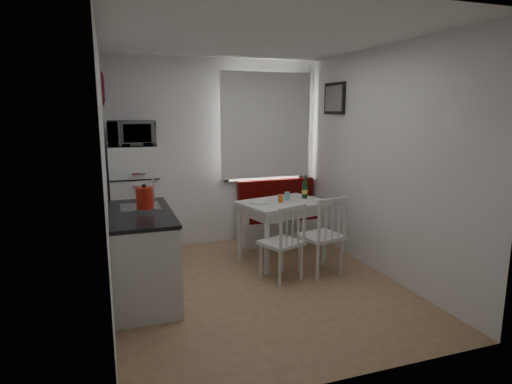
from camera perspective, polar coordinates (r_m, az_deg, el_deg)
floor at (r=4.78m, az=0.32°, el=-12.47°), size 3.00×3.50×0.02m
ceiling at (r=4.45m, az=0.36°, el=19.99°), size 3.00×3.50×0.02m
wall_back at (r=6.10m, az=-5.16°, el=5.22°), size 3.00×0.02×2.60m
wall_front at (r=2.87m, az=12.07°, el=-1.32°), size 3.00×0.02×2.60m
wall_left at (r=4.18m, az=-19.43°, el=2.08°), size 0.02×3.50×2.60m
wall_right at (r=5.13m, az=16.39°, el=3.76°), size 0.02×3.50×2.60m
window at (r=6.25m, az=1.16°, el=8.38°), size 1.22×0.06×1.47m
curtain at (r=6.19m, az=1.38°, el=8.82°), size 1.35×0.02×1.50m
kitchen_counter at (r=4.54m, az=-14.93°, el=-8.00°), size 0.62×1.32×1.16m
wall_sign at (r=5.60m, az=-19.67°, el=12.86°), size 0.03×0.40×0.40m
picture_frame at (r=6.01m, az=10.39°, el=12.16°), size 0.04×0.52×0.42m
bench at (r=6.31m, az=3.12°, el=-3.85°), size 1.24×0.48×0.89m
dining_table at (r=5.39m, az=3.56°, el=-2.16°), size 1.17×0.95×0.77m
chair_left at (r=4.74m, az=3.82°, el=-5.70°), size 0.53×0.52×0.47m
chair_right at (r=4.94m, az=9.23°, el=-4.74°), size 0.51×0.50×0.50m
fridge at (r=5.67m, az=-15.84°, el=-1.42°), size 0.58×0.58×1.46m
microwave at (r=5.51m, az=-16.28°, el=7.52°), size 0.56×0.38×0.31m
kettle at (r=4.39m, az=-14.65°, el=-0.81°), size 0.20×0.20×0.27m
wine_bottle at (r=5.57m, az=6.52°, el=0.69°), size 0.07×0.07×0.30m
drinking_glass_orange at (r=5.30m, az=3.29°, el=-0.87°), size 0.06×0.06×0.10m
drinking_glass_blue at (r=5.44m, az=4.16°, el=-0.55°), size 0.06×0.06×0.11m
plate at (r=5.28m, az=0.49°, el=-1.34°), size 0.25×0.25×0.02m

